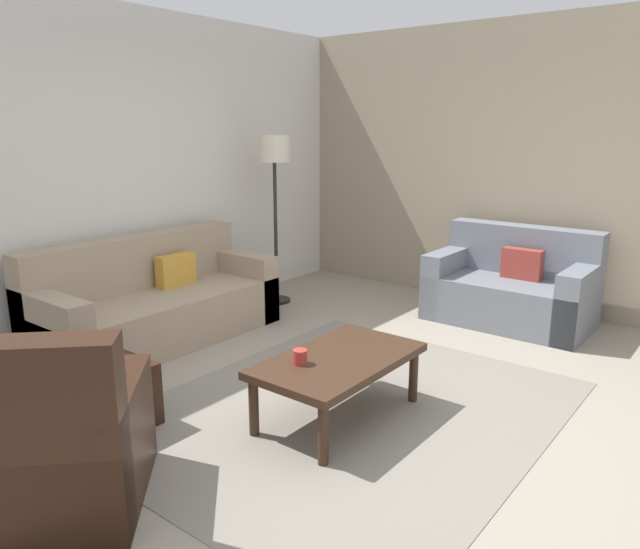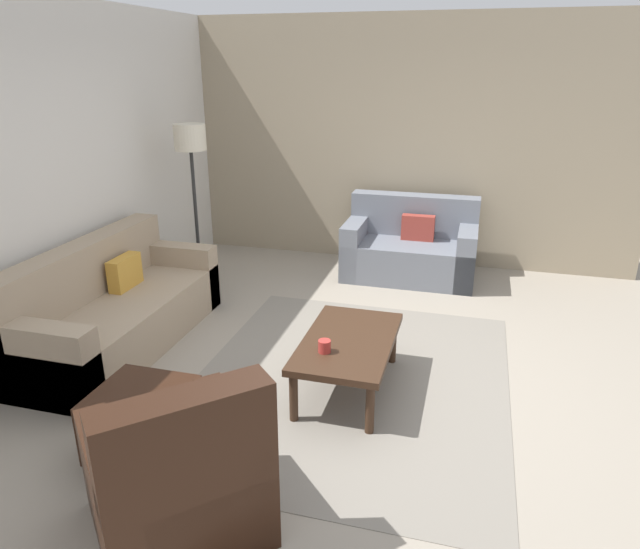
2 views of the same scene
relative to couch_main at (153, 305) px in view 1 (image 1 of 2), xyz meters
name	(u,v)px [view 1 (image 1 of 2)]	position (x,y,z in m)	size (l,w,h in m)	color
ground_plane	(348,411)	(-0.07, -2.12, -0.30)	(8.00, 8.00, 0.00)	gray
rear_partition	(102,174)	(-0.07, 0.48, 1.10)	(6.00, 0.12, 2.80)	silver
stone_feature_panel	(528,168)	(2.93, -2.12, 1.10)	(0.12, 5.20, 2.80)	gray
area_rug	(348,410)	(-0.07, -2.12, -0.30)	(2.86, 2.33, 0.01)	gray
couch_main	(153,305)	(0.00, 0.00, 0.00)	(2.08, 0.86, 0.88)	gray
couch_loveseat	(513,289)	(2.40, -2.26, 0.00)	(0.84, 1.43, 0.88)	slate
armchair_leather	(50,454)	(-1.78, -1.62, 0.01)	(1.13, 1.13, 0.95)	black
ottoman	(96,397)	(-1.19, -1.04, -0.10)	(0.56, 0.56, 0.40)	black
coffee_table	(338,364)	(-0.18, -2.12, 0.06)	(1.10, 0.64, 0.41)	#382316
cup	(300,357)	(-0.42, -2.00, 0.15)	(0.09, 0.09, 0.09)	#B2332D
lamp_standing	(275,166)	(1.49, -0.09, 1.11)	(0.32, 0.32, 1.71)	black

